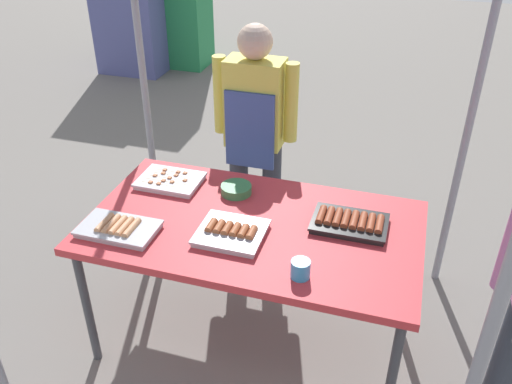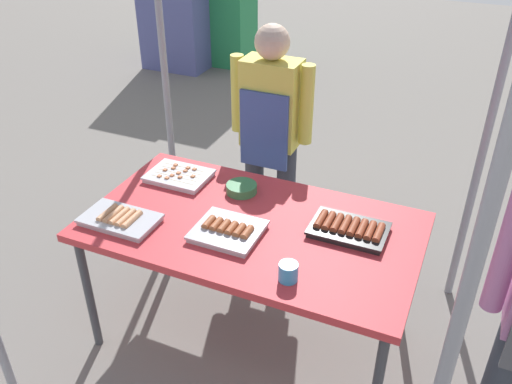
% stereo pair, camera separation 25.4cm
% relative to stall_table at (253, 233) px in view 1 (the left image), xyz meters
% --- Properties ---
extents(ground_plane, '(18.00, 18.00, 0.00)m').
position_rel_stall_table_xyz_m(ground_plane, '(0.00, 0.00, -0.70)').
color(ground_plane, '#66605B').
extents(stall_table, '(1.60, 0.90, 0.75)m').
position_rel_stall_table_xyz_m(stall_table, '(0.00, 0.00, 0.00)').
color(stall_table, '#C63338').
rests_on(stall_table, ground).
extents(tray_grilled_sausages, '(0.36, 0.24, 0.06)m').
position_rel_stall_table_xyz_m(tray_grilled_sausages, '(0.45, 0.11, 0.08)').
color(tray_grilled_sausages, black).
rests_on(tray_grilled_sausages, stall_table).
extents(tray_meat_skewers, '(0.33, 0.25, 0.04)m').
position_rel_stall_table_xyz_m(tray_meat_skewers, '(-0.54, 0.23, 0.07)').
color(tray_meat_skewers, silver).
rests_on(tray_meat_skewers, stall_table).
extents(tray_pork_links, '(0.31, 0.28, 0.06)m').
position_rel_stall_table_xyz_m(tray_pork_links, '(-0.07, -0.13, 0.07)').
color(tray_pork_links, '#ADADB2').
rests_on(tray_pork_links, stall_table).
extents(tray_spring_rolls, '(0.37, 0.22, 0.05)m').
position_rel_stall_table_xyz_m(tray_spring_rolls, '(-0.58, -0.25, 0.07)').
color(tray_spring_rolls, '#ADADB2').
rests_on(tray_spring_rolls, stall_table).
extents(condiment_bowl, '(0.16, 0.16, 0.05)m').
position_rel_stall_table_xyz_m(condiment_bowl, '(-0.17, 0.24, 0.08)').
color(condiment_bowl, '#33723F').
rests_on(condiment_bowl, stall_table).
extents(drink_cup_near_edge, '(0.08, 0.08, 0.08)m').
position_rel_stall_table_xyz_m(drink_cup_near_edge, '(0.30, -0.31, 0.09)').
color(drink_cup_near_edge, '#338CBF').
rests_on(drink_cup_near_edge, stall_table).
extents(vendor_woman, '(0.52, 0.22, 1.48)m').
position_rel_stall_table_xyz_m(vendor_woman, '(-0.25, 0.83, 0.17)').
color(vendor_woman, '#333842').
rests_on(vendor_woman, ground).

